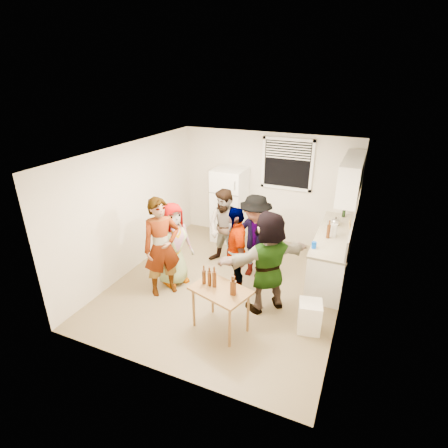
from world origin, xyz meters
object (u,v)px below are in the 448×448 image
at_px(guest_black, 235,290).
at_px(wine_bottle, 343,217).
at_px(serving_table, 221,328).
at_px(beer_bottle_table, 214,286).
at_px(refrigerator, 230,205).
at_px(beer_bottle_counter, 328,238).
at_px(trash_bin, 309,316).
at_px(kettle, 335,225).
at_px(guest_back_right, 253,274).
at_px(guest_back_left, 226,263).
at_px(guest_orange, 265,306).
at_px(red_cup, 233,293).
at_px(guest_stripe, 165,291).
at_px(blue_cup, 314,248).
at_px(guest_grey, 175,281).

bearing_deg(guest_black, wine_bottle, 111.14).
bearing_deg(serving_table, beer_bottle_table, 163.78).
xyz_separation_m(refrigerator, guest_black, (0.94, -1.98, -0.85)).
relative_size(beer_bottle_counter, trash_bin, 0.51).
bearing_deg(serving_table, kettle, 64.25).
bearing_deg(kettle, wine_bottle, 65.85).
distance_m(wine_bottle, guest_black, 2.80).
relative_size(refrigerator, beer_bottle_table, 6.74).
bearing_deg(guest_back_right, guest_back_left, 165.71).
bearing_deg(trash_bin, guest_orange, 159.47).
bearing_deg(red_cup, beer_bottle_counter, 63.46).
xyz_separation_m(serving_table, guest_orange, (0.48, 0.80, 0.00)).
bearing_deg(guest_stripe, beer_bottle_table, -71.78).
distance_m(kettle, serving_table, 3.09).
relative_size(serving_table, red_cup, 7.79).
bearing_deg(blue_cup, beer_bottle_counter, 72.39).
height_order(beer_bottle_counter, serving_table, beer_bottle_counter).
bearing_deg(red_cup, wine_bottle, 69.94).
height_order(red_cup, guest_orange, red_cup).
distance_m(kettle, guest_back_right, 1.87).
bearing_deg(guest_black, guest_grey, -114.04).
distance_m(trash_bin, guest_back_left, 2.42).
bearing_deg(guest_back_right, guest_grey, -147.07).
xyz_separation_m(serving_table, guest_stripe, (-1.34, 0.51, 0.00)).
bearing_deg(serving_table, red_cup, -3.30).
distance_m(trash_bin, guest_orange, 0.87).
height_order(trash_bin, guest_back_right, trash_bin).
xyz_separation_m(wine_bottle, guest_orange, (-0.90, -2.39, -0.90)).
bearing_deg(beer_bottle_counter, guest_black, -145.01).
xyz_separation_m(kettle, blue_cup, (-0.21, -1.14, 0.00)).
bearing_deg(beer_bottle_counter, guest_back_right, -165.55).
relative_size(guest_stripe, guest_back_right, 1.09).
distance_m(refrigerator, guest_back_left, 1.48).
xyz_separation_m(wine_bottle, guest_back_left, (-2.10, -1.32, -0.90)).
bearing_deg(guest_back_left, guest_orange, -35.41).
xyz_separation_m(kettle, red_cup, (-1.07, -2.68, -0.18)).
relative_size(guest_back_left, guest_orange, 0.92).
height_order(wine_bottle, red_cup, wine_bottle).
bearing_deg(beer_bottle_counter, beer_bottle_table, -123.97).
bearing_deg(guest_grey, wine_bottle, -22.44).
xyz_separation_m(wine_bottle, guest_back_right, (-1.43, -1.49, -0.90)).
xyz_separation_m(refrigerator, guest_back_right, (1.07, -1.32, -0.85)).
bearing_deg(guest_black, guest_stripe, -98.31).
xyz_separation_m(blue_cup, trash_bin, (0.19, -1.02, -0.65)).
bearing_deg(beer_bottle_counter, guest_stripe, -149.44).
bearing_deg(trash_bin, guest_stripe, 179.96).
bearing_deg(guest_stripe, refrigerator, 34.66).
bearing_deg(blue_cup, red_cup, -119.21).
height_order(refrigerator, wine_bottle, refrigerator).
height_order(beer_bottle_table, guest_grey, beer_bottle_table).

